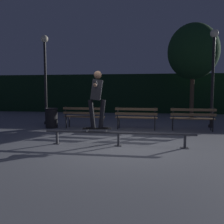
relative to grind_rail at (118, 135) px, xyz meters
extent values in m
plane|color=slate|center=(0.00, -0.02, -0.30)|extent=(90.00, 90.00, 0.00)
cube|color=black|center=(0.00, 10.07, 0.99)|extent=(24.00, 1.20, 2.58)
cylinder|color=#47474C|center=(0.00, 0.00, 0.06)|extent=(4.11, 0.06, 0.06)
cube|color=#47474C|center=(-1.75, 0.00, -0.14)|extent=(0.06, 0.06, 0.32)
cube|color=#47474C|center=(-1.75, 0.00, -0.29)|extent=(0.18, 0.18, 0.01)
cube|color=#47474C|center=(0.00, 0.00, -0.14)|extent=(0.06, 0.06, 0.32)
cube|color=#47474C|center=(0.00, 0.00, -0.29)|extent=(0.18, 0.18, 0.01)
cube|color=#47474C|center=(1.75, 0.00, -0.14)|extent=(0.06, 0.06, 0.32)
cube|color=#47474C|center=(1.75, 0.00, -0.29)|extent=(0.18, 0.18, 0.01)
cube|color=black|center=(-0.60, 0.00, 0.16)|extent=(0.80, 0.31, 0.02)
cube|color=black|center=(-0.60, 0.00, 0.17)|extent=(0.78, 0.30, 0.00)
cube|color=#9E9EA3|center=(-0.33, 0.04, 0.15)|extent=(0.07, 0.18, 0.02)
cube|color=#9E9EA3|center=(-0.86, -0.04, 0.15)|extent=(0.07, 0.18, 0.02)
cylinder|color=beige|center=(-0.32, -0.04, 0.11)|extent=(0.06, 0.04, 0.05)
cylinder|color=beige|center=(-0.35, 0.12, 0.11)|extent=(0.06, 0.04, 0.05)
cylinder|color=beige|center=(-0.85, -0.12, 0.11)|extent=(0.06, 0.04, 0.05)
cylinder|color=beige|center=(-0.87, 0.04, 0.11)|extent=(0.06, 0.04, 0.05)
cube|color=black|center=(-0.42, 0.03, 0.19)|extent=(0.27, 0.14, 0.03)
cube|color=black|center=(-0.77, -0.03, 0.19)|extent=(0.27, 0.14, 0.03)
cylinder|color=black|center=(-0.46, 0.02, 0.56)|extent=(0.22, 0.15, 0.79)
cylinder|color=black|center=(-0.73, -0.02, 0.56)|extent=(0.22, 0.15, 0.79)
cube|color=#2D2D33|center=(-0.60, 0.00, 1.22)|extent=(0.38, 0.41, 0.57)
cylinder|color=#2D2D33|center=(-0.54, -0.38, 1.38)|extent=(0.17, 0.61, 0.21)
cylinder|color=#2D2D33|center=(-0.65, 0.38, 1.38)|extent=(0.17, 0.61, 0.21)
sphere|color=#A37556|center=(-0.50, -0.65, 1.33)|extent=(0.09, 0.09, 0.09)
sphere|color=#A37556|center=(-0.69, 0.65, 1.33)|extent=(0.09, 0.09, 0.09)
sphere|color=#A37556|center=(-0.57, 0.00, 1.62)|extent=(0.21, 0.21, 0.21)
cube|color=black|center=(-1.02, 2.98, -0.08)|extent=(0.04, 0.04, 0.44)
cube|color=black|center=(-1.03, 2.66, -0.08)|extent=(0.04, 0.04, 0.44)
cube|color=black|center=(-1.03, 2.62, 0.36)|extent=(0.04, 0.04, 0.44)
cube|color=black|center=(-2.42, 3.05, -0.08)|extent=(0.04, 0.04, 0.44)
cube|color=black|center=(-2.44, 2.73, -0.08)|extent=(0.04, 0.04, 0.44)
cube|color=black|center=(-2.44, 2.69, 0.36)|extent=(0.04, 0.04, 0.44)
cube|color=brown|center=(-1.72, 2.99, 0.16)|extent=(1.60, 0.16, 0.04)
cube|color=brown|center=(-1.73, 2.85, 0.16)|extent=(1.60, 0.16, 0.04)
cube|color=brown|center=(-1.73, 2.71, 0.16)|extent=(1.60, 0.16, 0.04)
cube|color=brown|center=(-1.74, 2.64, 0.32)|extent=(1.60, 0.11, 0.09)
cube|color=brown|center=(-1.74, 2.64, 0.50)|extent=(1.60, 0.11, 0.09)
cube|color=black|center=(1.06, 2.98, -0.08)|extent=(0.04, 0.04, 0.44)
cube|color=black|center=(1.05, 2.66, -0.08)|extent=(0.04, 0.04, 0.44)
cube|color=black|center=(1.04, 2.62, 0.36)|extent=(0.04, 0.04, 0.44)
cube|color=black|center=(-0.35, 3.05, -0.08)|extent=(0.04, 0.04, 0.44)
cube|color=black|center=(-0.36, 2.73, -0.08)|extent=(0.04, 0.04, 0.44)
cube|color=black|center=(-0.36, 2.69, 0.36)|extent=(0.04, 0.04, 0.44)
cube|color=brown|center=(0.36, 2.99, 0.16)|extent=(1.60, 0.16, 0.04)
cube|color=brown|center=(0.35, 2.85, 0.16)|extent=(1.60, 0.16, 0.04)
cube|color=brown|center=(0.34, 2.71, 0.16)|extent=(1.60, 0.16, 0.04)
cube|color=brown|center=(0.34, 2.64, 0.32)|extent=(1.60, 0.11, 0.09)
cube|color=brown|center=(0.34, 2.64, 0.50)|extent=(1.60, 0.11, 0.09)
cube|color=black|center=(3.14, 2.98, -0.08)|extent=(0.04, 0.04, 0.44)
cube|color=black|center=(3.12, 2.66, -0.08)|extent=(0.04, 0.04, 0.44)
cube|color=black|center=(3.12, 2.62, 0.36)|extent=(0.04, 0.04, 0.44)
cube|color=black|center=(1.73, 3.05, -0.08)|extent=(0.04, 0.04, 0.44)
cube|color=black|center=(1.71, 2.73, -0.08)|extent=(0.04, 0.04, 0.44)
cube|color=black|center=(1.71, 2.69, 0.36)|extent=(0.04, 0.04, 0.44)
cube|color=brown|center=(2.43, 2.99, 0.16)|extent=(1.60, 0.16, 0.04)
cube|color=brown|center=(2.42, 2.85, 0.16)|extent=(1.60, 0.16, 0.04)
cube|color=brown|center=(2.42, 2.71, 0.16)|extent=(1.60, 0.16, 0.04)
cube|color=brown|center=(2.42, 2.64, 0.32)|extent=(1.60, 0.11, 0.09)
cube|color=brown|center=(2.42, 2.64, 0.50)|extent=(1.60, 0.11, 0.09)
cylinder|color=brown|center=(3.19, 7.40, 0.93)|extent=(0.22, 0.22, 2.46)
ellipsoid|color=#193D1E|center=(3.19, 7.40, 3.32)|extent=(2.74, 2.74, 3.02)
cylinder|color=black|center=(-3.70, 3.70, 1.50)|extent=(0.11, 0.11, 3.60)
sphere|color=#F2EACC|center=(-3.70, 3.70, 3.44)|extent=(0.32, 0.32, 0.32)
cylinder|color=black|center=(-3.70, 3.70, -0.24)|extent=(0.20, 0.20, 0.12)
cylinder|color=black|center=(3.33, 3.76, 1.50)|extent=(0.11, 0.11, 3.60)
sphere|color=#F2EACC|center=(3.33, 3.76, 3.44)|extent=(0.32, 0.32, 0.32)
cylinder|color=black|center=(3.33, 3.76, -0.24)|extent=(0.20, 0.20, 0.12)
cylinder|color=black|center=(-3.05, 2.73, 0.09)|extent=(0.48, 0.48, 0.78)
torus|color=black|center=(-3.05, 2.73, 0.48)|extent=(0.52, 0.52, 0.04)
camera|label=1|loc=(0.77, -6.33, 1.21)|focal=38.20mm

